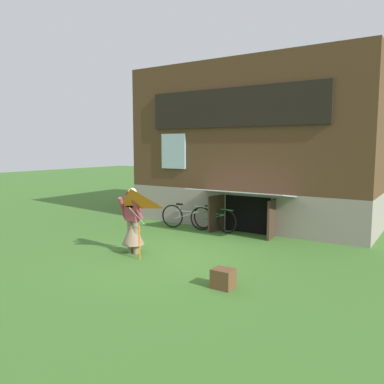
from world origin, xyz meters
TOP-DOWN VIEW (x-y plane):
  - ground_plane at (0.00, 0.00)m, footprint 60.00×60.00m
  - log_house at (-0.00, 5.75)m, footprint 7.57×6.63m
  - person at (-0.78, -0.46)m, footprint 0.60×0.52m
  - kite at (-0.38, -0.96)m, footprint 0.88×0.86m
  - bicycle_green at (-0.39, 2.65)m, footprint 1.60×0.31m
  - bicycle_silver at (-1.23, 2.44)m, footprint 1.66×0.29m
  - wooden_crate at (2.05, -1.30)m, footprint 0.37×0.31m

SIDE VIEW (x-z plane):
  - ground_plane at x=0.00m, z-range 0.00..0.00m
  - wooden_crate at x=2.05m, z-range 0.00..0.34m
  - bicycle_green at x=-0.39m, z-range -0.01..0.73m
  - bicycle_silver at x=-1.23m, z-range -0.01..0.75m
  - person at x=-0.78m, z-range -0.12..1.40m
  - kite at x=-0.38m, z-range 0.47..1.96m
  - log_house at x=0.00m, z-range 0.00..5.01m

